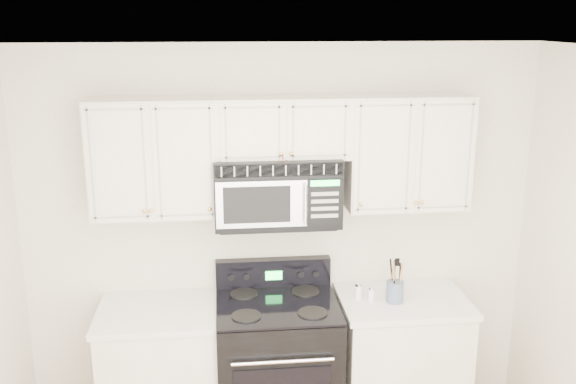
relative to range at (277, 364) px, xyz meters
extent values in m
cube|color=white|center=(0.06, -1.41, 2.12)|extent=(3.50, 3.50, 0.01)
cube|color=silver|center=(0.06, 0.34, 0.82)|extent=(3.50, 0.01, 2.60)
cube|color=silver|center=(-0.74, 0.02, -0.04)|extent=(0.82, 0.63, 0.88)
cube|color=white|center=(-0.74, 0.02, 0.42)|extent=(0.86, 0.65, 0.04)
cube|color=silver|center=(0.86, 0.02, -0.04)|extent=(0.82, 0.63, 0.88)
cube|color=white|center=(0.86, 0.02, 0.42)|extent=(0.86, 0.65, 0.04)
cube|color=black|center=(0.00, -0.01, -0.02)|extent=(0.80, 0.68, 0.92)
cylinder|color=silver|center=(0.00, -0.38, 0.24)|extent=(0.63, 0.02, 0.02)
cube|color=black|center=(0.00, -0.01, 0.44)|extent=(0.80, 0.68, 0.02)
cube|color=black|center=(0.00, 0.30, 0.54)|extent=(0.80, 0.08, 0.21)
cube|color=#24D449|center=(0.00, 0.25, 0.54)|extent=(0.12, 0.00, 0.06)
cube|color=silver|center=(-0.76, 0.17, 1.41)|extent=(0.80, 0.33, 0.75)
cube|color=silver|center=(0.88, 0.17, 1.41)|extent=(0.80, 0.33, 0.75)
cube|color=silver|center=(0.06, 0.17, 1.59)|extent=(0.84, 0.33, 0.39)
sphere|color=#D9AF53|center=(-0.78, -0.02, 1.12)|extent=(0.03, 0.03, 0.03)
sphere|color=#D9AF53|center=(-0.42, -0.02, 1.12)|extent=(0.03, 0.03, 0.03)
sphere|color=#D9AF53|center=(0.54, -0.02, 1.12)|extent=(0.03, 0.03, 0.03)
sphere|color=#D9AF53|center=(0.90, -0.02, 1.12)|extent=(0.03, 0.03, 0.03)
sphere|color=#D9AF53|center=(0.03, -0.02, 1.46)|extent=(0.03, 0.03, 0.03)
sphere|color=#D9AF53|center=(0.09, -0.02, 1.46)|extent=(0.03, 0.03, 0.03)
cylinder|color=red|center=(0.04, -0.02, 1.40)|extent=(0.00, 0.00, 0.11)
sphere|color=#D9AF53|center=(0.04, -0.02, 1.35)|extent=(0.03, 0.03, 0.03)
cube|color=black|center=(0.01, 0.13, 1.19)|extent=(0.81, 0.40, 0.45)
cube|color=#9C9B93|center=(0.01, -0.06, 1.36)|extent=(0.79, 0.01, 0.08)
cube|color=#BDBDBD|center=(-0.10, -0.07, 1.15)|extent=(0.56, 0.01, 0.30)
cube|color=black|center=(-0.13, -0.08, 1.15)|extent=(0.42, 0.01, 0.23)
cube|color=black|center=(0.29, -0.07, 1.15)|extent=(0.22, 0.01, 0.30)
cube|color=#24D449|center=(0.29, -0.08, 1.28)|extent=(0.18, 0.00, 0.04)
cylinder|color=silver|center=(0.17, -0.11, 1.15)|extent=(0.02, 0.02, 0.25)
cylinder|color=slate|center=(0.78, -0.03, 0.51)|extent=(0.12, 0.12, 0.14)
cylinder|color=#AF743F|center=(0.81, -0.03, 0.58)|extent=(0.01, 0.01, 0.25)
cylinder|color=black|center=(0.77, 0.00, 0.59)|extent=(0.01, 0.01, 0.27)
cylinder|color=#AF743F|center=(0.77, -0.06, 0.60)|extent=(0.01, 0.01, 0.29)
cylinder|color=black|center=(0.81, -0.03, 0.58)|extent=(0.01, 0.01, 0.25)
cylinder|color=#AF743F|center=(0.77, 0.00, 0.59)|extent=(0.01, 0.01, 0.27)
cylinder|color=black|center=(0.77, -0.06, 0.60)|extent=(0.01, 0.01, 0.29)
cylinder|color=silver|center=(0.63, -0.01, 0.48)|extent=(0.04, 0.04, 0.09)
cylinder|color=silver|center=(0.63, -0.01, 0.53)|extent=(0.04, 0.04, 0.02)
cylinder|color=silver|center=(0.55, 0.04, 0.48)|extent=(0.04, 0.04, 0.09)
cylinder|color=silver|center=(0.55, 0.04, 0.54)|extent=(0.05, 0.05, 0.02)
camera|label=1|loc=(-0.34, -3.86, 2.27)|focal=40.00mm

